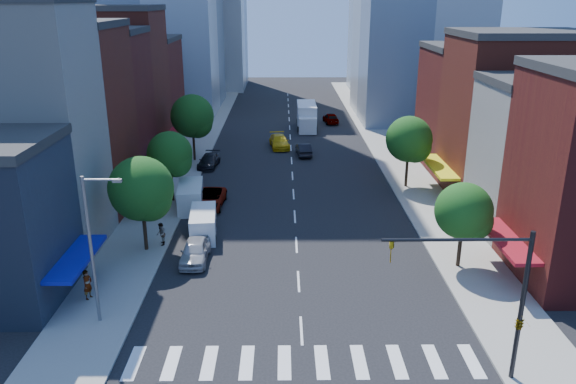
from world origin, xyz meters
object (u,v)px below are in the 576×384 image
at_px(parked_car_third, 210,199).
at_px(cargo_van_near, 203,224).
at_px(traffic_car_far, 331,118).
at_px(pedestrian_far, 161,234).
at_px(parked_car_front, 195,251).
at_px(cargo_van_far, 191,197).
at_px(taxi, 279,142).
at_px(box_truck, 307,117).
at_px(traffic_car_oncoming, 303,149).
at_px(parked_car_second, 192,200).
at_px(pedestrian_near, 88,284).
at_px(parked_car_rear, 209,161).

distance_m(parked_car_third, cargo_van_near, 6.89).
relative_size(cargo_van_near, traffic_car_far, 1.10).
distance_m(cargo_van_near, pedestrian_far, 3.59).
bearing_deg(parked_car_front, parked_car_third, 91.76).
xyz_separation_m(cargo_van_far, taxi, (8.01, 22.11, -0.33)).
relative_size(taxi, box_truck, 0.62).
bearing_deg(traffic_car_oncoming, parked_car_front, 67.28).
relative_size(parked_car_front, taxi, 0.87).
bearing_deg(cargo_van_far, pedestrian_far, -103.02).
bearing_deg(cargo_van_near, pedestrian_far, -152.42).
distance_m(parked_car_second, taxi, 23.04).
xyz_separation_m(parked_car_second, cargo_van_far, (0.02, -0.51, 0.48)).
bearing_deg(cargo_van_far, parked_car_second, 85.68).
bearing_deg(traffic_car_far, box_truck, 36.12).
bearing_deg(parked_car_front, pedestrian_far, 139.93).
relative_size(cargo_van_far, pedestrian_near, 2.80).
bearing_deg(pedestrian_near, traffic_car_far, -1.65).
bearing_deg(box_truck, traffic_car_far, 43.18).
distance_m(cargo_van_near, traffic_car_far, 45.44).
height_order(parked_car_second, taxi, taxi).
height_order(parked_car_rear, cargo_van_far, cargo_van_far).
xyz_separation_m(parked_car_front, cargo_van_far, (-1.98, 10.84, 0.31)).
xyz_separation_m(cargo_van_near, taxi, (6.01, 28.45, -0.25)).
relative_size(parked_car_third, pedestrian_near, 2.78).
height_order(pedestrian_near, pedestrian_far, pedestrian_near).
relative_size(cargo_van_near, traffic_car_oncoming, 1.13).
bearing_deg(parked_car_second, parked_car_front, -80.41).
xyz_separation_m(parked_car_front, cargo_van_near, (0.01, 4.50, 0.23)).
bearing_deg(pedestrian_near, parked_car_front, -27.86).
bearing_deg(taxi, traffic_car_far, 54.52).
distance_m(cargo_van_far, pedestrian_near, 16.97).
height_order(parked_car_rear, cargo_van_near, cargo_van_near).
relative_size(parked_car_rear, pedestrian_far, 2.72).
relative_size(parked_car_front, parked_car_third, 0.87).
bearing_deg(pedestrian_far, taxi, 153.87).
bearing_deg(pedestrian_far, traffic_car_oncoming, 146.13).
bearing_deg(cargo_van_far, parked_car_third, 11.53).
distance_m(taxi, pedestrian_near, 40.43).
xyz_separation_m(cargo_van_near, box_truck, (9.99, 39.66, 0.66)).
bearing_deg(traffic_car_far, taxi, 55.24).
height_order(parked_car_front, taxi, parked_car_front).
distance_m(traffic_car_oncoming, pedestrian_far, 29.20).
xyz_separation_m(box_truck, pedestrian_near, (-15.98, -49.81, -0.56)).
height_order(parked_car_second, pedestrian_far, pedestrian_far).
xyz_separation_m(traffic_car_oncoming, pedestrian_far, (-12.00, -26.62, 0.30)).
distance_m(parked_car_front, taxi, 33.50).
distance_m(parked_car_rear, pedestrian_far, 21.82).
height_order(taxi, pedestrian_far, pedestrian_far).
height_order(traffic_car_far, pedestrian_far, pedestrian_far).
relative_size(cargo_van_near, pedestrian_far, 2.86).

